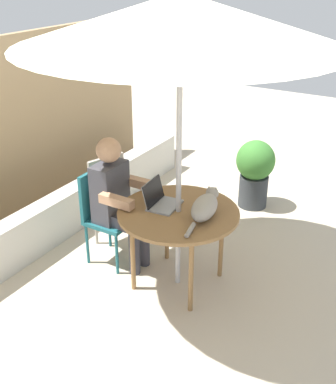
{
  "coord_description": "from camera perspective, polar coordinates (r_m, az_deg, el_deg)",
  "views": [
    {
      "loc": [
        -3.1,
        -1.75,
        2.64
      ],
      "look_at": [
        0.0,
        0.1,
        0.87
      ],
      "focal_mm": 45.63,
      "sensor_mm": 36.0,
      "label": 1
    }
  ],
  "objects": [
    {
      "name": "planter_wall_low",
      "position": [
        5.05,
        -13.08,
        -3.09
      ],
      "size": [
        4.44,
        0.2,
        0.46
      ],
      "primitive_type": "cube",
      "color": "beige",
      "rests_on": "ground"
    },
    {
      "name": "person_seated",
      "position": [
        4.36,
        -6.01,
        -0.5
      ],
      "size": [
        0.48,
        0.48,
        1.23
      ],
      "color": "#3F3F47",
      "rests_on": "ground"
    },
    {
      "name": "chair_occupied",
      "position": [
        4.53,
        -7.51,
        -1.96
      ],
      "size": [
        0.4,
        0.4,
        0.89
      ],
      "color": "#1E606B",
      "rests_on": "ground"
    },
    {
      "name": "potted_plant_near_fence",
      "position": [
        5.58,
        10.11,
        2.54
      ],
      "size": [
        0.43,
        0.43,
        0.79
      ],
      "color": "#33383D",
      "rests_on": "ground"
    },
    {
      "name": "patio_table",
      "position": [
        4.07,
        1.21,
        -2.97
      ],
      "size": [
        1.02,
        1.02,
        0.72
      ],
      "color": "olive",
      "rests_on": "ground"
    },
    {
      "name": "patio_umbrella",
      "position": [
        3.58,
        1.46,
        19.53
      ],
      "size": [
        2.39,
        2.39,
        2.41
      ],
      "color": "#B7B7BC",
      "rests_on": "ground"
    },
    {
      "name": "laptop",
      "position": [
        4.11,
        -1.05,
        -0.75
      ],
      "size": [
        0.32,
        0.28,
        0.21
      ],
      "color": "gray",
      "rests_on": "patio_table"
    },
    {
      "name": "cat",
      "position": [
        3.95,
        4.38,
        -1.67
      ],
      "size": [
        0.65,
        0.26,
        0.17
      ],
      "color": "gray",
      "rests_on": "patio_table"
    },
    {
      "name": "ground_plane",
      "position": [
        4.43,
        1.13,
        -10.44
      ],
      "size": [
        14.0,
        14.0,
        0.0
      ],
      "primitive_type": "plane",
      "color": "beige"
    },
    {
      "name": "chair_empty",
      "position": [
        4.78,
        -6.42,
        -0.33
      ],
      "size": [
        0.5,
        0.5,
        0.89
      ],
      "color": "#B2A899",
      "rests_on": "ground"
    }
  ]
}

